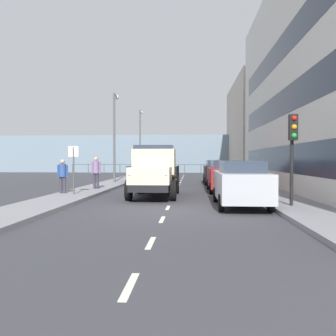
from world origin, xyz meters
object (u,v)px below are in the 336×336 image
(car_black_kerbside_2, at_px, (217,172))
(car_maroon_oppositeside_2, at_px, (160,167))
(lamp_post_promenade, at_px, (115,129))
(truck_vintage_cream, at_px, (154,172))
(lamp_post_far, at_px, (140,136))
(street_sign, at_px, (74,161))
(car_silver_kerbside_near, at_px, (240,183))
(car_red_kerbside_1, at_px, (225,175))
(pedestrian_strolling, at_px, (63,173))
(car_navy_oppositeside_0, at_px, (143,171))
(traffic_light_near, at_px, (293,140))
(car_teal_oppositeside_1, at_px, (153,169))
(pedestrian_by_lamp, at_px, (96,170))

(car_black_kerbside_2, xyz_separation_m, car_maroon_oppositeside_2, (5.40, -13.89, -0.00))
(car_black_kerbside_2, bearing_deg, lamp_post_promenade, 1.23)
(truck_vintage_cream, distance_m, lamp_post_far, 21.05)
(lamp_post_promenade, bearing_deg, street_sign, 90.28)
(car_silver_kerbside_near, relative_size, street_sign, 1.96)
(lamp_post_promenade, bearing_deg, car_maroon_oppositeside_2, -98.05)
(lamp_post_promenade, bearing_deg, car_silver_kerbside_near, 122.35)
(truck_vintage_cream, xyz_separation_m, car_black_kerbside_2, (-3.58, -8.91, -0.28))
(car_red_kerbside_1, bearing_deg, pedestrian_strolling, 19.37)
(pedestrian_strolling, height_order, lamp_post_promenade, lamp_post_promenade)
(lamp_post_far, distance_m, street_sign, 20.86)
(truck_vintage_cream, xyz_separation_m, car_navy_oppositeside_0, (1.83, -9.32, -0.28))
(truck_vintage_cream, height_order, lamp_post_promenade, lamp_post_promenade)
(truck_vintage_cream, xyz_separation_m, traffic_light_near, (-5.27, 3.68, 1.29))
(car_navy_oppositeside_0, relative_size, car_maroon_oppositeside_2, 1.03)
(car_navy_oppositeside_0, height_order, car_teal_oppositeside_1, same)
(car_red_kerbside_1, xyz_separation_m, pedestrian_by_lamp, (7.14, 0.18, 0.30))
(car_red_kerbside_1, distance_m, pedestrian_strolling, 8.52)
(pedestrian_strolling, xyz_separation_m, pedestrian_by_lamp, (-0.90, -2.65, 0.09))
(car_navy_oppositeside_0, height_order, street_sign, street_sign)
(pedestrian_by_lamp, height_order, street_sign, street_sign)
(car_silver_kerbside_near, distance_m, street_sign, 7.87)
(pedestrian_by_lamp, relative_size, street_sign, 0.79)
(pedestrian_by_lamp, bearing_deg, street_sign, 86.11)
(pedestrian_strolling, distance_m, lamp_post_promenade, 9.03)
(truck_vintage_cream, height_order, street_sign, truck_vintage_cream)
(truck_vintage_cream, xyz_separation_m, car_maroon_oppositeside_2, (1.83, -22.80, -0.28))
(car_navy_oppositeside_0, relative_size, lamp_post_far, 0.63)
(car_red_kerbside_1, xyz_separation_m, pedestrian_strolling, (8.03, 2.82, 0.21))
(pedestrian_by_lamp, height_order, traffic_light_near, traffic_light_near)
(car_maroon_oppositeside_2, bearing_deg, lamp_post_far, 50.84)
(car_teal_oppositeside_1, bearing_deg, car_silver_kerbside_near, 106.14)
(traffic_light_near, xyz_separation_m, street_sign, (9.04, -3.48, -0.79))
(car_silver_kerbside_near, xyz_separation_m, street_sign, (7.35, -2.71, 0.79))
(car_silver_kerbside_near, xyz_separation_m, car_teal_oppositeside_1, (5.40, -18.67, 0.00))
(truck_vintage_cream, distance_m, car_black_kerbside_2, 9.60)
(car_navy_oppositeside_0, height_order, traffic_light_near, traffic_light_near)
(truck_vintage_cream, height_order, car_red_kerbside_1, truck_vintage_cream)
(truck_vintage_cream, height_order, car_teal_oppositeside_1, truck_vintage_cream)
(car_teal_oppositeside_1, bearing_deg, street_sign, 83.05)
(car_black_kerbside_2, relative_size, traffic_light_near, 1.38)
(car_navy_oppositeside_0, distance_m, car_maroon_oppositeside_2, 13.48)
(car_red_kerbside_1, height_order, lamp_post_promenade, lamp_post_promenade)
(car_navy_oppositeside_0, relative_size, street_sign, 1.93)
(truck_vintage_cream, height_order, car_maroon_oppositeside_2, truck_vintage_cream)
(car_silver_kerbside_near, relative_size, pedestrian_by_lamp, 2.49)
(car_red_kerbside_1, height_order, pedestrian_strolling, pedestrian_strolling)
(car_silver_kerbside_near, xyz_separation_m, traffic_light_near, (-1.70, 0.76, 1.58))
(car_maroon_oppositeside_2, distance_m, lamp_post_far, 4.43)
(car_teal_oppositeside_1, xyz_separation_m, pedestrian_by_lamp, (1.74, 12.89, 0.30))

